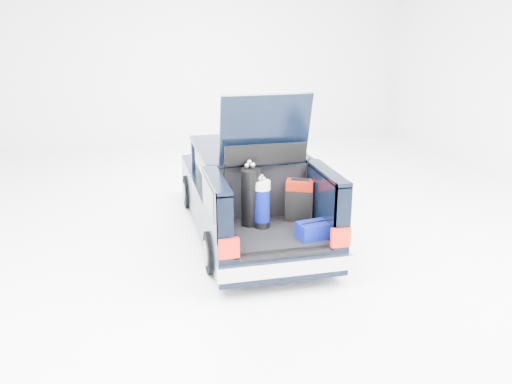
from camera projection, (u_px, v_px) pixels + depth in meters
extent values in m
plane|color=white|center=(249.00, 232.00, 9.10)|extent=(14.00, 14.00, 0.00)
cube|color=black|center=(241.00, 192.00, 9.54)|extent=(1.75, 3.00, 0.70)
cube|color=black|center=(225.00, 173.00, 11.02)|extent=(1.70, 0.30, 0.50)
cube|color=#B4B4BC|center=(224.00, 174.00, 11.18)|extent=(1.72, 0.10, 0.22)
cube|color=black|center=(247.00, 165.00, 8.89)|extent=(1.55, 1.95, 0.54)
cube|color=black|center=(247.00, 148.00, 8.80)|extent=(1.62, 2.05, 0.06)
cube|color=black|center=(272.00, 249.00, 7.60)|extent=(1.75, 1.30, 0.40)
cube|color=black|center=(272.00, 233.00, 7.55)|extent=(1.32, 1.18, 0.05)
cube|color=black|center=(217.00, 211.00, 7.24)|extent=(0.20, 1.30, 0.85)
cube|color=black|center=(326.00, 202.00, 7.58)|extent=(0.20, 1.30, 0.85)
cube|color=black|center=(216.00, 180.00, 7.10)|extent=(0.20, 1.30, 0.06)
cube|color=black|center=(328.00, 173.00, 7.44)|extent=(0.20, 1.30, 0.06)
cube|color=black|center=(262.00, 193.00, 7.98)|extent=(1.36, 0.08, 0.84)
cube|color=#B4B4BC|center=(286.00, 268.00, 6.97)|extent=(1.80, 0.12, 0.20)
cube|color=red|center=(229.00, 248.00, 6.72)|extent=(0.26, 0.07, 0.26)
cube|color=red|center=(341.00, 237.00, 7.05)|extent=(0.26, 0.07, 0.26)
cube|color=black|center=(286.00, 254.00, 6.94)|extent=(1.20, 0.06, 0.06)
cube|color=black|center=(265.00, 129.00, 7.51)|extent=(1.28, 0.33, 1.03)
cube|color=black|center=(265.00, 119.00, 7.51)|extent=(0.95, 0.17, 0.54)
cylinder|color=black|center=(190.00, 192.00, 10.16)|extent=(0.20, 0.62, 0.62)
cylinder|color=slate|center=(190.00, 192.00, 10.16)|extent=(0.23, 0.36, 0.36)
cylinder|color=black|center=(274.00, 186.00, 10.52)|extent=(0.20, 0.62, 0.62)
cylinder|color=slate|center=(274.00, 186.00, 10.52)|extent=(0.23, 0.36, 0.36)
cylinder|color=black|center=(213.00, 253.00, 7.58)|extent=(0.20, 0.62, 0.62)
cylinder|color=slate|center=(213.00, 253.00, 7.58)|extent=(0.23, 0.36, 0.36)
cylinder|color=black|center=(324.00, 242.00, 7.94)|extent=(0.20, 0.62, 0.62)
cylinder|color=slate|center=(324.00, 242.00, 7.94)|extent=(0.23, 0.36, 0.36)
cube|color=#740E03|center=(300.00, 200.00, 7.87)|extent=(0.45, 0.38, 0.61)
cube|color=black|center=(300.00, 179.00, 7.77)|extent=(0.25, 0.15, 0.03)
cube|color=black|center=(302.00, 207.00, 7.79)|extent=(0.38, 0.18, 0.47)
cylinder|color=black|center=(250.00, 198.00, 7.63)|extent=(0.33, 0.39, 0.87)
cube|color=white|center=(249.00, 193.00, 7.72)|extent=(0.10, 0.04, 0.30)
sphere|color=#99999E|center=(247.00, 166.00, 7.50)|extent=(0.07, 0.07, 0.07)
sphere|color=#99999E|center=(253.00, 165.00, 7.46)|extent=(0.07, 0.07, 0.07)
cylinder|color=black|center=(262.00, 224.00, 7.70)|extent=(0.29, 0.29, 0.09)
cylinder|color=#040C65|center=(262.00, 205.00, 7.61)|extent=(0.27, 0.27, 0.49)
cylinder|color=white|center=(262.00, 185.00, 7.52)|extent=(0.29, 0.29, 0.12)
sphere|color=#99999E|center=(264.00, 179.00, 7.52)|extent=(0.06, 0.06, 0.06)
sphere|color=#99999E|center=(261.00, 176.00, 7.51)|extent=(0.06, 0.06, 0.06)
cube|color=#040C65|center=(314.00, 230.00, 7.32)|extent=(0.49, 0.36, 0.21)
cylinder|color=black|center=(314.00, 222.00, 7.29)|extent=(0.39, 0.09, 0.02)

